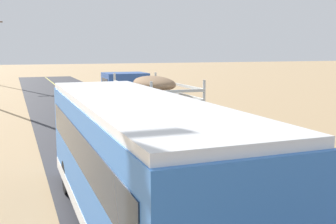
# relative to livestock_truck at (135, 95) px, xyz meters

# --- Properties ---
(livestock_truck) EXTENTS (2.53, 9.70, 3.02)m
(livestock_truck) POSITION_rel_livestock_truck_xyz_m (0.00, 0.00, 0.00)
(livestock_truck) COLOR #3359A5
(livestock_truck) RESTS_ON road_surface
(bus) EXTENTS (2.54, 10.00, 3.21)m
(bus) POSITION_rel_livestock_truck_xyz_m (-3.91, -13.10, -0.04)
(bus) COLOR #3872C6
(bus) RESTS_ON road_surface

